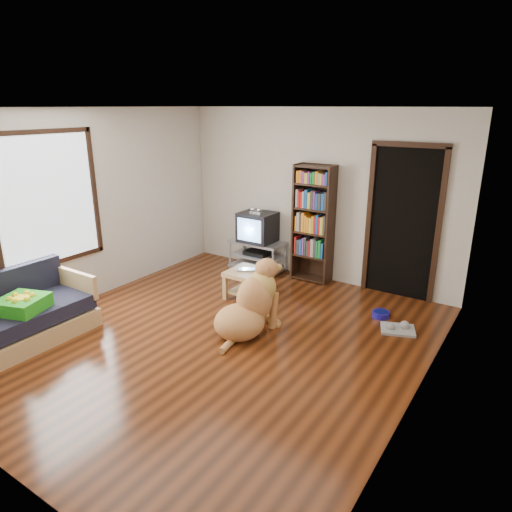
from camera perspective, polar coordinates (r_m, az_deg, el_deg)
The scene contains 17 objects.
ground at distance 5.49m, azimuth -4.89°, elevation -10.25°, with size 5.00×5.00×0.00m, color #5B280F.
ceiling at distance 4.82m, azimuth -5.76°, elevation 18.01°, with size 5.00×5.00×0.00m, color white.
wall_back at distance 7.07m, azimuth 7.50°, elevation 7.42°, with size 4.50×4.50×0.00m, color beige.
wall_left at distance 6.61m, azimuth -20.83°, elevation 5.61°, with size 5.00×5.00×0.00m, color beige.
wall_right at distance 4.06m, azimuth 20.48°, elevation -1.87°, with size 5.00×5.00×0.00m, color beige.
green_cushion at distance 5.78m, azimuth -27.18°, elevation -5.36°, with size 0.47×0.47×0.16m, color green.
laptop at distance 6.40m, azimuth -1.12°, elevation -1.84°, with size 0.31×0.20×0.02m, color silver.
dog_bowl at distance 6.18m, azimuth 15.33°, elevation -7.04°, with size 0.22×0.22×0.08m, color navy.
grey_rag at distance 5.90m, azimuth 17.30°, elevation -8.76°, with size 0.40×0.32×0.03m, color gray.
window at distance 6.29m, azimuth -24.60°, elevation 6.41°, with size 0.03×1.46×1.70m.
doorway at distance 6.63m, azimuth 17.90°, elevation 4.35°, with size 1.03×0.05×2.19m.
tv_stand at distance 7.55m, azimuth 0.20°, elevation 0.20°, with size 0.90×0.45×0.50m.
crt_tv at distance 7.43m, azimuth 0.30°, elevation 3.71°, with size 0.55×0.52×0.58m.
bookshelf at distance 6.98m, azimuth 7.20°, elevation 4.77°, with size 0.60×0.30×1.80m.
sofa at distance 5.93m, azimuth -28.24°, elevation -7.43°, with size 0.80×1.80×0.80m.
coffee_table at distance 6.47m, azimuth -0.96°, elevation -2.86°, with size 0.55×0.55×0.40m.
dog at distance 5.48m, azimuth -0.74°, elevation -6.30°, with size 0.74×1.12×0.92m.
Camera 1 is at (3.03, -3.76, 2.62)m, focal length 32.00 mm.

